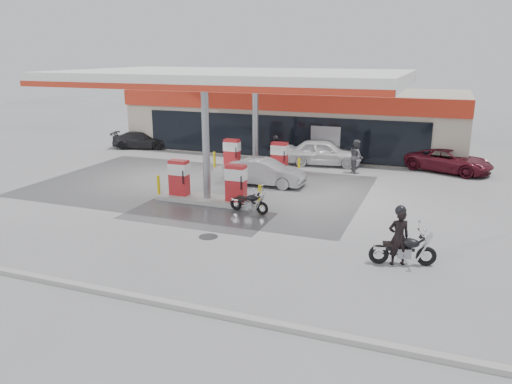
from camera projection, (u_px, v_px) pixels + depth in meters
ground at (186, 214)px, 20.51m from camera, size 90.00×90.00×0.00m
wet_patch at (197, 216)px, 20.34m from camera, size 6.00×3.00×0.00m
drain_cover at (208, 237)px, 18.03m from camera, size 0.70×0.70×0.01m
kerb at (67, 284)px, 14.20m from camera, size 28.00×0.25×0.15m
store_building at (297, 119)px, 34.31m from camera, size 22.00×8.22×4.00m
canopy at (233, 78)px, 23.59m from camera, size 16.00×10.02×5.51m
pump_island_near at (207, 186)px, 22.12m from camera, size 5.14×1.30×1.78m
pump_island_far at (255, 160)px, 27.52m from camera, size 5.14×1.30×1.78m
main_motorcycle at (404, 250)px, 15.54m from camera, size 2.06×0.86×1.07m
biker_main at (399, 237)px, 15.44m from camera, size 0.79×0.68×1.82m
parked_motorcycle at (250, 203)px, 20.68m from camera, size 1.82×0.71×0.94m
sedan_white at (323, 152)px, 29.33m from camera, size 4.67×2.42×1.52m
attendant at (356, 156)px, 27.47m from camera, size 1.00×1.10×1.84m
hatchback_silver at (264, 172)px, 24.89m from camera, size 4.09×1.50×1.34m
parked_car_left at (141, 140)px, 34.59m from camera, size 4.26×2.71×1.15m
parked_car_right at (449, 160)px, 27.71m from camera, size 5.09×3.61×1.29m
biker_walking at (276, 151)px, 29.32m from camera, size 1.05×0.77×1.66m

